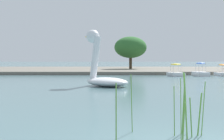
{
  "coord_description": "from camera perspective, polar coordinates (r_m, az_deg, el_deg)",
  "views": [
    {
      "loc": [
        -1.76,
        -4.85,
        1.87
      ],
      "look_at": [
        -1.71,
        15.86,
        1.07
      ],
      "focal_mm": 40.86,
      "sensor_mm": 36.0,
      "label": 1
    }
  ],
  "objects": [
    {
      "name": "shore_bank_far",
      "position": [
        44.73,
        2.11,
        0.08
      ],
      "size": [
        122.34,
        25.75,
        0.41
      ],
      "primitive_type": "cube",
      "color": "#6B665B",
      "rests_on": "ground_plane"
    },
    {
      "name": "swan_boat",
      "position": [
        18.34,
        -2.25,
        0.02
      ],
      "size": [
        3.76,
        3.36,
        4.1
      ],
      "color": "white",
      "rests_on": "ground_plane"
    },
    {
      "name": "pedal_boat_yellow",
      "position": [
        30.88,
        13.94,
        -0.61
      ],
      "size": [
        1.73,
        2.5,
        1.48
      ],
      "color": "white",
      "rests_on": "ground_plane"
    },
    {
      "name": "pedal_boat_blue",
      "position": [
        31.98,
        19.06,
        -0.51
      ],
      "size": [
        1.52,
        2.37,
        1.6
      ],
      "color": "white",
      "rests_on": "ground_plane"
    },
    {
      "name": "pedal_boat_orange",
      "position": [
        33.19,
        23.5,
        -0.51
      ],
      "size": [
        1.52,
        2.31,
        1.42
      ],
      "color": "white",
      "rests_on": "ground_plane"
    },
    {
      "name": "tree_broadleaf_right",
      "position": [
        43.59,
        4.04,
        5.07
      ],
      "size": [
        7.58,
        7.37,
        5.47
      ],
      "color": "#423323",
      "rests_on": "shore_bank_far"
    },
    {
      "name": "reed_clump_foreground",
      "position": [
        6.44,
        14.23,
        -8.77
      ],
      "size": [
        2.25,
        1.17,
        1.57
      ],
      "color": "#568E38",
      "rests_on": "ground_plane"
    }
  ]
}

